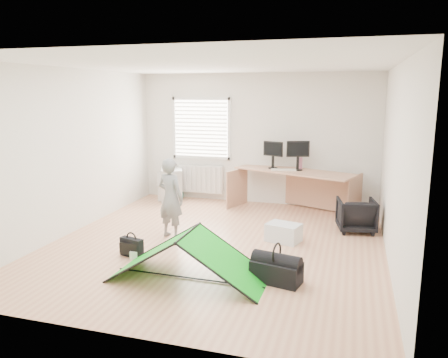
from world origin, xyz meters
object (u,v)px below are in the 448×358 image
(storage_crate, at_px, (284,233))
(laptop_bag, at_px, (132,247))
(monitor_right, at_px, (298,160))
(person, at_px, (171,198))
(desk, at_px, (294,190))
(kite, at_px, (188,256))
(monitor_left, at_px, (273,159))
(office_chair, at_px, (356,215))
(thermos, at_px, (301,163))
(duffel_bag, at_px, (276,272))
(filing_cabinet, at_px, (172,184))

(storage_crate, relative_size, laptop_bag, 1.41)
(laptop_bag, bearing_deg, monitor_right, 73.07)
(monitor_right, relative_size, storage_crate, 0.88)
(person, distance_m, storage_crate, 1.88)
(desk, height_order, kite, desk)
(monitor_left, distance_m, laptop_bag, 3.68)
(desk, xyz_separation_m, person, (-1.67, -2.22, 0.25))
(desk, bearing_deg, office_chair, -21.32)
(person, bearing_deg, thermos, -109.16)
(desk, height_order, laptop_bag, desk)
(person, bearing_deg, laptop_bag, 95.00)
(thermos, relative_size, person, 0.18)
(office_chair, relative_size, duffel_bag, 1.01)
(duffel_bag, bearing_deg, monitor_right, 105.36)
(thermos, xyz_separation_m, laptop_bag, (-1.97, -3.39, -0.78))
(person, distance_m, duffel_bag, 2.34)
(desk, height_order, monitor_right, monitor_right)
(thermos, relative_size, office_chair, 0.38)
(desk, xyz_separation_m, kite, (-0.81, -3.67, -0.10))
(person, distance_m, kite, 1.72)
(monitor_right, bearing_deg, storage_crate, -108.74)
(filing_cabinet, distance_m, monitor_left, 2.30)
(desk, bearing_deg, storage_crate, -66.79)
(kite, xyz_separation_m, laptop_bag, (-1.06, 0.49, -0.17))
(storage_crate, bearing_deg, filing_cabinet, 144.21)
(office_chair, bearing_deg, filing_cabinet, -27.02)
(person, xyz_separation_m, storage_crate, (1.78, 0.31, -0.51))
(laptop_bag, bearing_deg, office_chair, 48.75)
(filing_cabinet, xyz_separation_m, monitor_left, (2.20, 0.02, 0.66))
(desk, distance_m, thermos, 0.57)
(desk, distance_m, laptop_bag, 3.70)
(filing_cabinet, height_order, storage_crate, filing_cabinet)
(filing_cabinet, bearing_deg, thermos, -19.72)
(office_chair, height_order, laptop_bag, office_chair)
(monitor_left, xyz_separation_m, kite, (-0.37, -3.77, -0.70))
(person, bearing_deg, filing_cabinet, -50.23)
(kite, bearing_deg, person, 121.24)
(thermos, bearing_deg, office_chair, -49.08)
(filing_cabinet, distance_m, thermos, 2.81)
(storage_crate, bearing_deg, person, -170.04)
(thermos, height_order, duffel_bag, thermos)
(monitor_left, xyz_separation_m, thermos, (0.54, 0.12, -0.08))
(monitor_left, height_order, office_chair, monitor_left)
(desk, xyz_separation_m, office_chair, (1.20, -1.05, -0.12))
(person, relative_size, laptop_bag, 3.60)
(thermos, relative_size, laptop_bag, 0.65)
(desk, distance_m, monitor_right, 0.62)
(monitor_left, relative_size, duffel_bag, 0.69)
(storage_crate, height_order, laptop_bag, storage_crate)
(monitor_left, distance_m, thermos, 0.56)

